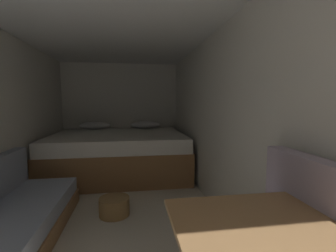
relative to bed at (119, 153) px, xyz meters
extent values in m
plane|color=beige|center=(0.00, -1.77, -0.36)|extent=(7.39, 7.39, 0.00)
cube|color=silver|center=(0.00, 0.95, 0.66)|extent=(2.46, 0.05, 2.05)
cube|color=silver|center=(1.20, -1.77, 0.66)|extent=(0.05, 5.39, 2.05)
cube|color=white|center=(0.00, -1.77, 1.72)|extent=(2.46, 5.39, 0.05)
cube|color=olive|center=(0.00, -0.01, -0.11)|extent=(2.24, 1.78, 0.50)
cube|color=white|center=(0.00, -0.01, 0.24)|extent=(2.20, 1.74, 0.21)
ellipsoid|color=white|center=(-0.50, 0.67, 0.43)|extent=(0.59, 0.31, 0.15)
ellipsoid|color=white|center=(0.50, 0.67, 0.43)|extent=(0.59, 0.31, 0.15)
cube|color=#9E7247|center=(0.73, -3.27, 0.39)|extent=(0.69, 0.57, 0.02)
cylinder|color=olive|center=(0.02, -1.56, -0.26)|extent=(0.33, 0.33, 0.20)
camera|label=1|loc=(0.23, -4.11, 0.89)|focal=25.00mm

